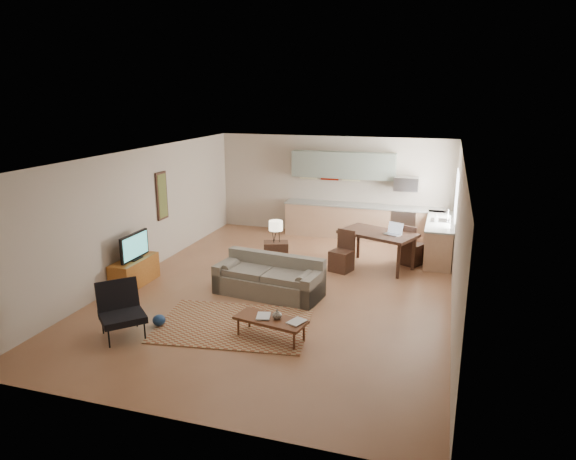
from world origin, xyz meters
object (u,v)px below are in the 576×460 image
(coffee_table, at_px, (271,328))
(dining_table, at_px, (377,250))
(armchair, at_px, (122,312))
(tv_credenza, at_px, (135,272))
(console_table, at_px, (276,255))
(sofa, at_px, (269,277))

(coffee_table, distance_m, dining_table, 4.18)
(dining_table, bearing_deg, armchair, -104.57)
(tv_credenza, xyz_separation_m, console_table, (2.48, 1.78, 0.04))
(coffee_table, height_order, console_table, console_table)
(console_table, bearing_deg, tv_credenza, -164.35)
(dining_table, bearing_deg, console_table, -138.13)
(tv_credenza, bearing_deg, dining_table, 28.94)
(coffee_table, bearing_deg, sofa, 121.37)
(coffee_table, bearing_deg, tv_credenza, 168.19)
(coffee_table, bearing_deg, dining_table, 85.01)
(sofa, relative_size, tv_credenza, 1.83)
(tv_credenza, bearing_deg, sofa, 5.81)
(dining_table, bearing_deg, sofa, -106.44)
(sofa, distance_m, armchair, 2.91)
(sofa, distance_m, dining_table, 2.89)
(console_table, height_order, dining_table, dining_table)
(coffee_table, xyz_separation_m, armchair, (-2.30, -0.65, 0.26))
(coffee_table, xyz_separation_m, tv_credenza, (-3.47, 1.46, 0.10))
(coffee_table, distance_m, console_table, 3.39)
(coffee_table, height_order, dining_table, dining_table)
(coffee_table, bearing_deg, console_table, 118.12)
(tv_credenza, relative_size, console_table, 1.89)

